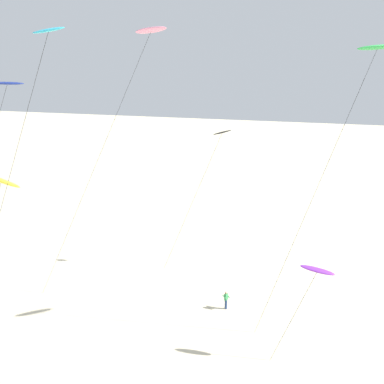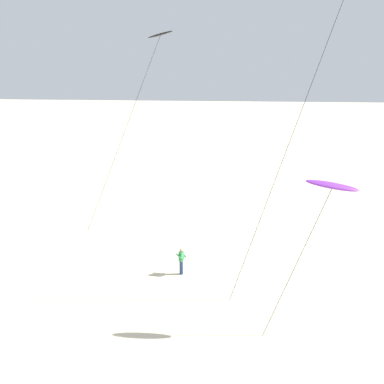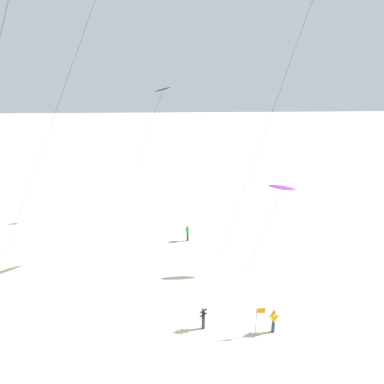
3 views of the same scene
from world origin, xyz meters
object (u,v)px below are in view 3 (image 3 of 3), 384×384
kite_flyer_furthest (188,233)px  kite_flyer_nearest (274,320)px  kite_flyer_middle (203,317)px  marker_flag (259,316)px  kite_purple (282,188)px  kite_black (161,95)px

kite_flyer_furthest → kite_flyer_nearest: bearing=-70.0°
kite_flyer_middle → marker_flag: marker_flag is taller
kite_flyer_nearest → kite_flyer_furthest: size_ratio=1.00×
kite_flyer_middle → kite_flyer_furthest: same height
marker_flag → kite_flyer_nearest: bearing=14.8°
kite_flyer_middle → kite_flyer_nearest: bearing=-7.4°
kite_flyer_nearest → kite_purple: bearing=73.3°
kite_purple → marker_flag: 10.88m
kite_black → kite_flyer_furthest: (2.54, -7.94, -12.85)m
kite_purple → kite_flyer_nearest: 10.69m
kite_flyer_furthest → marker_flag: (3.94, -14.07, 0.60)m
kite_black → kite_flyer_nearest: (7.55, -21.72, -12.85)m
kite_purple → kite_flyer_middle: size_ratio=4.56×
kite_flyer_furthest → kite_flyer_middle: bearing=-87.8°
kite_black → kite_flyer_nearest: kite_black is taller
kite_flyer_nearest → kite_flyer_middle: bearing=172.6°
kite_purple → kite_black: bearing=126.7°
kite_flyer_nearest → kite_flyer_middle: size_ratio=1.00×
kite_black → kite_flyer_middle: kite_black is taller
kite_purple → marker_flag: kite_purple is taller
kite_black → kite_flyer_middle: 24.93m
kite_flyer_middle → kite_black: bearing=98.2°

